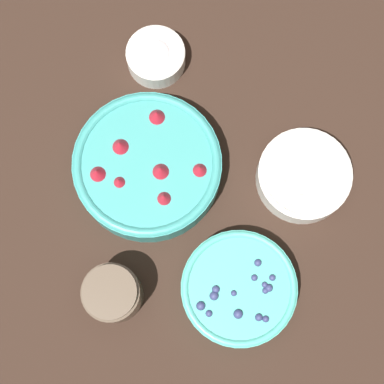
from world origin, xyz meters
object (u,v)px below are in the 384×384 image
object	(u,v)px
bowl_blueberries	(239,289)
bowl_cream	(156,56)
bowl_bananas	(304,176)
bowl_strawberries	(148,166)
jar_chocolate	(113,294)

from	to	relation	value
bowl_blueberries	bowl_cream	size ratio (longest dim) A/B	1.81
bowl_blueberries	bowl_bananas	world-z (taller)	bowl_blueberries
bowl_strawberries	bowl_bananas	bearing A→B (deg)	-76.64
bowl_blueberries	bowl_cream	xyz separation A→B (m)	(0.35, 0.25, -0.00)
bowl_blueberries	jar_chocolate	distance (m)	0.20
bowl_bananas	jar_chocolate	world-z (taller)	jar_chocolate
jar_chocolate	bowl_strawberries	bearing A→B (deg)	2.82
bowl_blueberries	jar_chocolate	bearing A→B (deg)	108.91
bowl_cream	jar_chocolate	size ratio (longest dim) A/B	1.13
bowl_bananas	bowl_cream	xyz separation A→B (m)	(0.14, 0.31, -0.00)
bowl_strawberries	bowl_blueberries	size ratio (longest dim) A/B	1.32
bowl_strawberries	bowl_cream	bearing A→B (deg)	13.46
bowl_bananas	jar_chocolate	distance (m)	0.37
bowl_bananas	bowl_cream	world-z (taller)	bowl_cream
bowl_strawberries	bowl_cream	distance (m)	0.21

